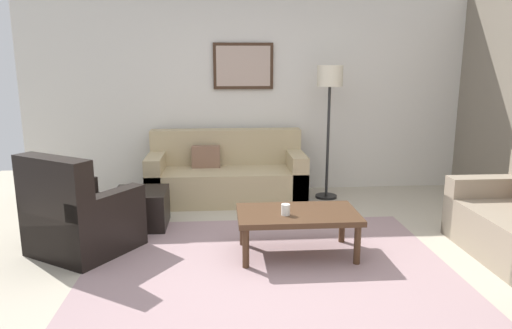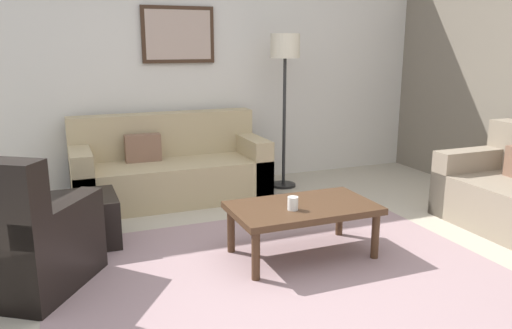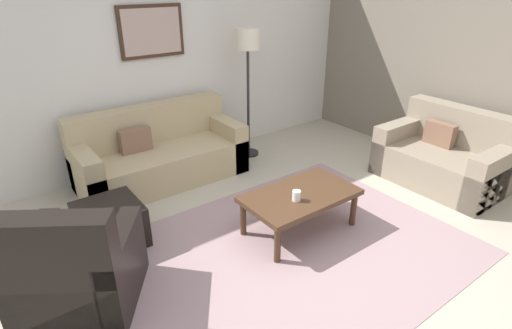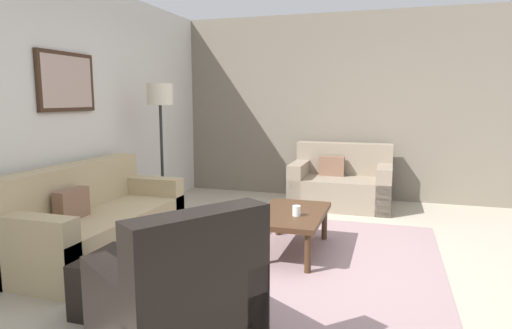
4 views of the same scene
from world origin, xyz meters
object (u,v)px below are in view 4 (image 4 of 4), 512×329
object	(u,v)px
coffee_table	(291,217)
lamp_standing	(160,108)
couch_loveseat	(341,185)
framed_artwork	(67,82)
armchair_leather	(180,313)
ottoman	(124,284)
couch_main	(91,224)
cup	(297,211)

from	to	relation	value
coffee_table	lamp_standing	distance (m)	2.21
couch_loveseat	framed_artwork	world-z (taller)	framed_artwork
couch_loveseat	armchair_leather	xyz separation A→B (m)	(-4.16, 0.45, 0.01)
ottoman	coffee_table	xyz separation A→B (m)	(1.56, -0.88, 0.16)
couch_main	coffee_table	size ratio (longest dim) A/B	1.79
ottoman	cup	bearing A→B (deg)	-33.78
couch_loveseat	coffee_table	size ratio (longest dim) A/B	1.26
armchair_leather	coffee_table	world-z (taller)	armchair_leather
cup	couch_main	bearing A→B (deg)	104.19
cup	couch_loveseat	bearing A→B (deg)	-4.52
ottoman	coffee_table	size ratio (longest dim) A/B	0.51
coffee_table	couch_loveseat	bearing A→B (deg)	-6.82
cup	ottoman	bearing A→B (deg)	146.22
couch_main	cup	xyz separation A→B (m)	(0.50, -1.97, 0.16)
couch_main	framed_artwork	world-z (taller)	framed_artwork
ottoman	cup	xyz separation A→B (m)	(1.44, -0.96, 0.26)
coffee_table	lamp_standing	xyz separation A→B (m)	(0.69, 1.82, 1.05)
couch_main	cup	distance (m)	2.04
ottoman	lamp_standing	world-z (taller)	lamp_standing
couch_loveseat	armchair_leather	world-z (taller)	armchair_leather
armchair_leather	ottoman	bearing A→B (deg)	56.23
coffee_table	framed_artwork	distance (m)	2.68
ottoman	cup	size ratio (longest dim) A/B	5.62
couch_loveseat	cup	size ratio (longest dim) A/B	13.90
ottoman	lamp_standing	bearing A→B (deg)	22.57
ottoman	armchair_leather	bearing A→B (deg)	-123.77
ottoman	couch_loveseat	bearing A→B (deg)	-17.13
armchair_leather	cup	distance (m)	1.92
couch_loveseat	cup	distance (m)	2.28
armchair_leather	framed_artwork	xyz separation A→B (m)	(1.65, 2.09, 1.39)
couch_loveseat	lamp_standing	world-z (taller)	lamp_standing
couch_main	armchair_leather	size ratio (longest dim) A/B	1.78
armchair_leather	lamp_standing	distance (m)	3.34
ottoman	couch_main	bearing A→B (deg)	46.90
lamp_standing	framed_artwork	xyz separation A→B (m)	(-1.06, 0.47, 0.29)
ottoman	framed_artwork	size ratio (longest dim) A/B	0.71
couch_loveseat	lamp_standing	xyz separation A→B (m)	(-1.45, 2.08, 1.11)
couch_loveseat	cup	world-z (taller)	couch_loveseat
coffee_table	cup	bearing A→B (deg)	-147.79
lamp_standing	couch_main	bearing A→B (deg)	176.93
armchair_leather	framed_artwork	distance (m)	3.00
couch_loveseat	cup	bearing A→B (deg)	175.48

